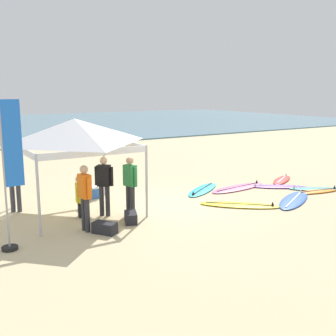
{
  "coord_description": "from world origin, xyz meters",
  "views": [
    {
      "loc": [
        -6.34,
        -10.46,
        3.53
      ],
      "look_at": [
        0.68,
        0.78,
        1.0
      ],
      "focal_mm": 43.42,
      "sensor_mm": 36.0,
      "label": 1
    }
  ],
  "objects_px": {
    "surfboard_cyan": "(203,190)",
    "surfboard_blue": "(294,200)",
    "surfboard_pink": "(238,188)",
    "gear_bag_by_pole": "(105,228)",
    "surfboard_teal": "(317,189)",
    "surfboard_red": "(282,180)",
    "surfboard_orange": "(319,191)",
    "surfboard_purple": "(278,186)",
    "person_black": "(104,182)",
    "cooler_box": "(92,192)",
    "canopy_tent": "(75,131)",
    "surfboard_yellow": "(240,205)",
    "gear_bag_near_tent": "(131,217)",
    "person_yellow": "(80,194)",
    "person_orange": "(85,194)",
    "banner_flag": "(10,181)",
    "person_green": "(130,182)",
    "person_grey": "(14,179)"
  },
  "relations": [
    {
      "from": "canopy_tent",
      "to": "surfboard_cyan",
      "type": "height_order",
      "value": "canopy_tent"
    },
    {
      "from": "canopy_tent",
      "to": "banner_flag",
      "type": "relative_size",
      "value": 0.92
    },
    {
      "from": "canopy_tent",
      "to": "surfboard_red",
      "type": "distance_m",
      "value": 8.67
    },
    {
      "from": "surfboard_pink",
      "to": "gear_bag_by_pole",
      "type": "xyz_separation_m",
      "value": [
        -6.05,
        -1.82,
        0.1
      ]
    },
    {
      "from": "surfboard_teal",
      "to": "person_grey",
      "type": "height_order",
      "value": "person_grey"
    },
    {
      "from": "surfboard_teal",
      "to": "surfboard_red",
      "type": "bearing_deg",
      "value": 87.4
    },
    {
      "from": "person_green",
      "to": "person_yellow",
      "type": "relative_size",
      "value": 1.43
    },
    {
      "from": "person_green",
      "to": "cooler_box",
      "type": "distance_m",
      "value": 2.54
    },
    {
      "from": "surfboard_orange",
      "to": "gear_bag_by_pole",
      "type": "distance_m",
      "value": 8.11
    },
    {
      "from": "canopy_tent",
      "to": "surfboard_orange",
      "type": "relative_size",
      "value": 1.67
    },
    {
      "from": "gear_bag_by_pole",
      "to": "surfboard_cyan",
      "type": "bearing_deg",
      "value": 25.46
    },
    {
      "from": "canopy_tent",
      "to": "surfboard_blue",
      "type": "height_order",
      "value": "canopy_tent"
    },
    {
      "from": "surfboard_red",
      "to": "surfboard_blue",
      "type": "height_order",
      "value": "same"
    },
    {
      "from": "canopy_tent",
      "to": "person_orange",
      "type": "bearing_deg",
      "value": -103.35
    },
    {
      "from": "person_green",
      "to": "surfboard_teal",
      "type": "bearing_deg",
      "value": -6.37
    },
    {
      "from": "surfboard_purple",
      "to": "person_orange",
      "type": "height_order",
      "value": "person_orange"
    },
    {
      "from": "surfboard_blue",
      "to": "banner_flag",
      "type": "bearing_deg",
      "value": 176.27
    },
    {
      "from": "surfboard_teal",
      "to": "gear_bag_near_tent",
      "type": "xyz_separation_m",
      "value": [
        -7.39,
        0.25,
        0.1
      ]
    },
    {
      "from": "surfboard_teal",
      "to": "person_black",
      "type": "xyz_separation_m",
      "value": [
        -7.75,
        1.18,
        0.95
      ]
    },
    {
      "from": "surfboard_cyan",
      "to": "cooler_box",
      "type": "bearing_deg",
      "value": 163.56
    },
    {
      "from": "surfboard_red",
      "to": "cooler_box",
      "type": "distance_m",
      "value": 7.57
    },
    {
      "from": "surfboard_cyan",
      "to": "person_black",
      "type": "height_order",
      "value": "person_black"
    },
    {
      "from": "surfboard_purple",
      "to": "person_grey",
      "type": "relative_size",
      "value": 1.19
    },
    {
      "from": "person_orange",
      "to": "gear_bag_near_tent",
      "type": "xyz_separation_m",
      "value": [
        1.28,
        0.02,
        -0.85
      ]
    },
    {
      "from": "surfboard_cyan",
      "to": "person_yellow",
      "type": "bearing_deg",
      "value": -172.37
    },
    {
      "from": "person_black",
      "to": "gear_bag_by_pole",
      "type": "relative_size",
      "value": 2.85
    },
    {
      "from": "person_black",
      "to": "person_green",
      "type": "relative_size",
      "value": 1.0
    },
    {
      "from": "person_green",
      "to": "gear_bag_by_pole",
      "type": "height_order",
      "value": "person_green"
    },
    {
      "from": "surfboard_orange",
      "to": "gear_bag_by_pole",
      "type": "xyz_separation_m",
      "value": [
        -8.11,
        0.09,
        0.1
      ]
    },
    {
      "from": "surfboard_red",
      "to": "gear_bag_by_pole",
      "type": "height_order",
      "value": "gear_bag_by_pole"
    },
    {
      "from": "surfboard_cyan",
      "to": "surfboard_blue",
      "type": "xyz_separation_m",
      "value": [
        1.69,
        -2.69,
        -0.0
      ]
    },
    {
      "from": "canopy_tent",
      "to": "surfboard_yellow",
      "type": "xyz_separation_m",
      "value": [
        4.47,
        -2.09,
        -2.35
      ]
    },
    {
      "from": "canopy_tent",
      "to": "surfboard_purple",
      "type": "bearing_deg",
      "value": -7.46
    },
    {
      "from": "surfboard_yellow",
      "to": "person_grey",
      "type": "relative_size",
      "value": 1.32
    },
    {
      "from": "person_yellow",
      "to": "cooler_box",
      "type": "height_order",
      "value": "person_yellow"
    },
    {
      "from": "canopy_tent",
      "to": "cooler_box",
      "type": "height_order",
      "value": "canopy_tent"
    },
    {
      "from": "surfboard_orange",
      "to": "surfboard_purple",
      "type": "relative_size",
      "value": 0.91
    },
    {
      "from": "person_black",
      "to": "person_orange",
      "type": "height_order",
      "value": "same"
    },
    {
      "from": "gear_bag_by_pole",
      "to": "surfboard_yellow",
      "type": "bearing_deg",
      "value": 0.66
    },
    {
      "from": "person_yellow",
      "to": "gear_bag_near_tent",
      "type": "relative_size",
      "value": 2.0
    },
    {
      "from": "surfboard_orange",
      "to": "gear_bag_near_tent",
      "type": "bearing_deg",
      "value": 175.95
    },
    {
      "from": "gear_bag_near_tent",
      "to": "gear_bag_by_pole",
      "type": "bearing_deg",
      "value": -155.89
    },
    {
      "from": "surfboard_teal",
      "to": "gear_bag_by_pole",
      "type": "height_order",
      "value": "gear_bag_by_pole"
    },
    {
      "from": "surfboard_pink",
      "to": "surfboard_blue",
      "type": "bearing_deg",
      "value": -80.0
    },
    {
      "from": "surfboard_purple",
      "to": "person_black",
      "type": "xyz_separation_m",
      "value": [
        -6.84,
        0.18,
        0.95
      ]
    },
    {
      "from": "surfboard_orange",
      "to": "person_yellow",
      "type": "height_order",
      "value": "person_yellow"
    },
    {
      "from": "surfboard_cyan",
      "to": "person_green",
      "type": "bearing_deg",
      "value": -159.91
    },
    {
      "from": "person_yellow",
      "to": "surfboard_yellow",
      "type": "bearing_deg",
      "value": -18.9
    },
    {
      "from": "canopy_tent",
      "to": "surfboard_pink",
      "type": "bearing_deg",
      "value": -3.06
    },
    {
      "from": "surfboard_pink",
      "to": "person_orange",
      "type": "xyz_separation_m",
      "value": [
        -6.39,
        -1.42,
        0.95
      ]
    }
  ]
}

